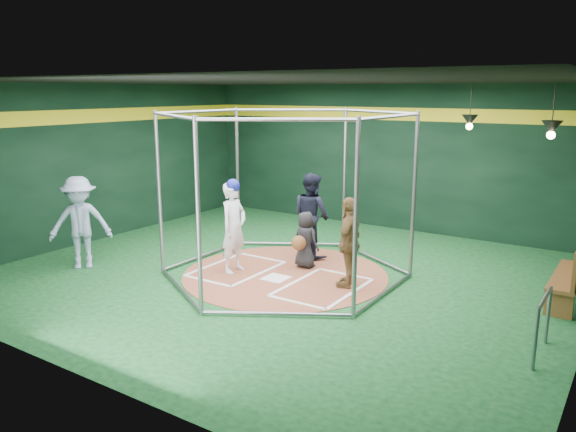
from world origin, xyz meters
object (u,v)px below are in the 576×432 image
Objects in this scene: visitor_leopard at (349,242)px; dugout_bench at (574,270)px; umpire at (311,215)px; batter_figure at (234,226)px.

dugout_bench is at bearing 102.07° from visitor_leopard.
umpire is (-1.47, 1.19, 0.07)m from visitor_leopard.
batter_figure is at bearing -162.28° from dugout_bench.
visitor_leopard is 0.91× the size of umpire.
umpire is (0.69, 1.65, -0.01)m from batter_figure.
dugout_bench is at bearing -158.28° from umpire.
batter_figure is at bearing 87.55° from umpire.
umpire is at bearing -178.63° from dugout_bench.
dugout_bench is (5.53, 1.77, -0.36)m from batter_figure.
batter_figure reaches higher than dugout_bench.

